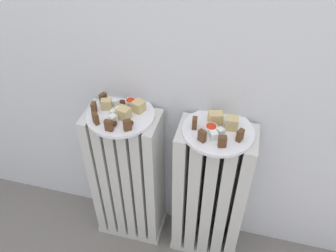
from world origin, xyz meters
TOP-DOWN VIEW (x-y plane):
  - radiator_left at (-0.18, 0.28)m, footprint 0.29×0.16m
  - radiator_right at (0.18, 0.28)m, footprint 0.29×0.16m
  - plate_left at (-0.18, 0.28)m, footprint 0.25×0.25m
  - plate_right at (0.18, 0.28)m, footprint 0.25×0.25m
  - dark_cake_slice_left_0 at (-0.26, 0.32)m, footprint 0.03×0.03m
  - dark_cake_slice_left_1 at (-0.27, 0.26)m, footprint 0.02×0.03m
  - dark_cake_slice_left_2 at (-0.24, 0.21)m, footprint 0.03×0.03m
  - dark_cake_slice_left_3 at (-0.18, 0.19)m, footprint 0.03×0.02m
  - dark_cake_slice_left_4 at (-0.12, 0.20)m, footprint 0.03×0.03m
  - marble_cake_slice_left_0 at (-0.15, 0.26)m, footprint 0.05×0.05m
  - marble_cake_slice_left_1 at (-0.12, 0.31)m, footprint 0.05×0.05m
  - marble_cake_slice_left_2 at (-0.23, 0.30)m, footprint 0.04×0.04m
  - turkish_delight_left_0 at (-0.19, 0.29)m, footprint 0.02×0.02m
  - turkish_delight_left_1 at (-0.18, 0.24)m, footprint 0.03×0.03m
  - turkish_delight_left_2 at (-0.21, 0.33)m, footprint 0.03×0.03m
  - turkish_delight_left_3 at (-0.20, 0.27)m, footprint 0.02×0.02m
  - medjool_date_left_0 at (-0.19, 0.34)m, footprint 0.03×0.02m
  - medjool_date_left_1 at (-0.16, 0.31)m, footprint 0.03×0.02m
  - medjool_date_left_2 at (-0.17, 0.21)m, footprint 0.02×0.03m
  - medjool_date_left_3 at (-0.12, 0.23)m, footprint 0.03×0.03m
  - jam_bowl_left at (-0.16, 0.34)m, footprint 0.04×0.04m
  - dark_cake_slice_right_0 at (0.09, 0.27)m, footprint 0.02×0.03m
  - dark_cake_slice_right_1 at (0.13, 0.21)m, footprint 0.03×0.03m
  - dark_cake_slice_right_2 at (0.20, 0.20)m, footprint 0.03×0.02m
  - dark_cake_slice_right_3 at (0.25, 0.25)m, footprint 0.03×0.03m
  - marble_cake_slice_right_0 at (0.16, 0.31)m, footprint 0.06×0.05m
  - marble_cake_slice_right_1 at (0.21, 0.30)m, footprint 0.05×0.04m
  - turkish_delight_right_0 at (0.18, 0.26)m, footprint 0.03×0.03m
  - turkish_delight_right_1 at (0.17, 0.23)m, footprint 0.03×0.03m
  - medjool_date_right_0 at (0.19, 0.24)m, footprint 0.03×0.02m
  - medjool_date_right_1 at (0.15, 0.36)m, footprint 0.03×0.03m
  - jam_bowl_right at (0.15, 0.27)m, footprint 0.04×0.04m
  - fork at (0.19, 0.26)m, footprint 0.04×0.10m

SIDE VIEW (x-z plane):
  - radiator_left at x=-0.18m, z-range 0.00..0.67m
  - radiator_right at x=0.18m, z-range 0.00..0.67m
  - plate_left at x=-0.18m, z-range 0.67..0.69m
  - plate_right at x=0.18m, z-range 0.67..0.69m
  - fork at x=0.19m, z-range 0.69..0.69m
  - medjool_date_right_0 at x=0.19m, z-range 0.69..0.70m
  - medjool_date_left_0 at x=-0.19m, z-range 0.69..0.70m
  - medjool_date_left_1 at x=-0.16m, z-range 0.69..0.70m
  - medjool_date_right_1 at x=0.15m, z-range 0.69..0.70m
  - medjool_date_left_2 at x=-0.17m, z-range 0.69..0.70m
  - medjool_date_left_3 at x=-0.12m, z-range 0.69..0.70m
  - turkish_delight_left_0 at x=-0.19m, z-range 0.69..0.70m
  - turkish_delight_left_3 at x=-0.20m, z-range 0.69..0.70m
  - turkish_delight_left_2 at x=-0.21m, z-range 0.69..0.71m
  - turkish_delight_right_0 at x=0.18m, z-range 0.69..0.71m
  - jam_bowl_right at x=0.15m, z-range 0.69..0.71m
  - jam_bowl_left at x=-0.16m, z-range 0.69..0.71m
  - turkish_delight_right_1 at x=0.17m, z-range 0.69..0.71m
  - turkish_delight_left_1 at x=-0.18m, z-range 0.69..0.71m
  - marble_cake_slice_left_2 at x=-0.23m, z-range 0.69..0.72m
  - marble_cake_slice_left_1 at x=-0.12m, z-range 0.69..0.72m
  - dark_cake_slice_right_0 at x=0.09m, z-range 0.69..0.73m
  - dark_cake_slice_right_1 at x=0.13m, z-range 0.69..0.73m
  - dark_cake_slice_right_2 at x=0.20m, z-range 0.69..0.73m
  - dark_cake_slice_right_3 at x=0.25m, z-range 0.69..0.73m
  - dark_cake_slice_left_0 at x=-0.26m, z-range 0.69..0.73m
  - dark_cake_slice_left_1 at x=-0.27m, z-range 0.69..0.73m
  - dark_cake_slice_left_2 at x=-0.24m, z-range 0.69..0.73m
  - dark_cake_slice_left_3 at x=-0.18m, z-range 0.69..0.73m
  - dark_cake_slice_left_4 at x=-0.12m, z-range 0.69..0.73m
  - marble_cake_slice_left_0 at x=-0.15m, z-range 0.69..0.73m
  - marble_cake_slice_right_0 at x=0.16m, z-range 0.69..0.73m
  - marble_cake_slice_right_1 at x=0.21m, z-range 0.69..0.73m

